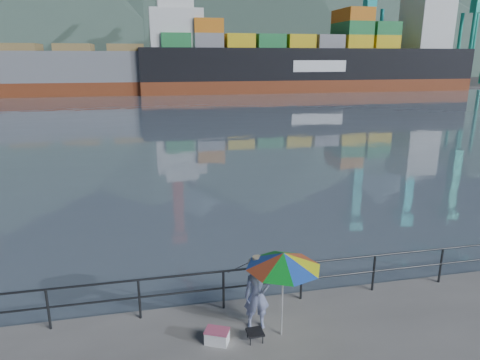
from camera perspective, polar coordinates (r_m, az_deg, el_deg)
The scene contains 12 objects.
harbor_water at distance 137.57m, azimuth -12.24°, elevation 13.16°, with size 500.00×280.00×0.00m, color slate.
far_dock at distance 101.17m, azimuth -6.29°, elevation 12.53°, with size 200.00×40.00×0.40m, color #514F4C.
guardrail at distance 10.64m, azimuth -7.70°, elevation -14.79°, with size 22.00×0.06×1.03m.
port_cranes at distance 97.25m, azimuth 7.38°, elevation 21.80°, with size 116.00×28.00×38.40m.
container_stacks at distance 106.48m, azimuth 7.05°, elevation 14.39°, with size 58.00×5.40×7.80m.
fisherman at distance 9.95m, azimuth 2.28°, elevation -15.09°, with size 0.59×0.38×1.60m, color #354896.
beach_umbrella at distance 9.23m, azimuth 5.82°, elevation -10.59°, with size 1.71×1.71×1.99m.
folding_stool at distance 9.90m, azimuth 2.02°, elevation -20.02°, with size 0.36×0.36×0.23m.
cooler_bag at distance 9.83m, azimuth -3.07°, elevation -20.16°, with size 0.49×0.33×0.28m, color white.
fishing_rod at distance 11.44m, azimuth 0.47°, elevation -15.29°, with size 0.02×0.02×2.34m, color black.
bulk_carrier at distance 80.35m, azimuth -18.92°, elevation 13.87°, with size 51.03×8.83×14.50m.
container_ship at distance 86.10m, azimuth 10.31°, elevation 15.65°, with size 63.27×10.54×18.10m.
Camera 1 is at (-0.56, -7.44, 5.94)m, focal length 32.00 mm.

